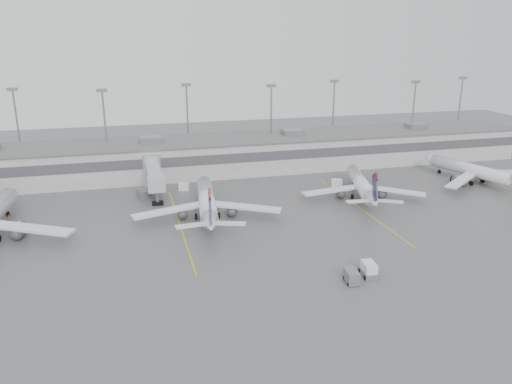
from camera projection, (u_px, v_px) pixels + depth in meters
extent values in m
plane|color=#505053|center=(323.00, 273.00, 70.81)|extent=(260.00, 260.00, 0.00)
cube|color=#A6A6A1|center=(234.00, 154.00, 123.00)|extent=(150.00, 16.00, 8.00)
cube|color=#47474C|center=(242.00, 158.00, 115.28)|extent=(150.00, 0.15, 2.20)
cube|color=#606060|center=(234.00, 138.00, 121.77)|extent=(152.00, 17.00, 0.30)
cube|color=slate|center=(416.00, 126.00, 133.76)|extent=(5.00, 4.00, 1.30)
cylinder|color=gray|center=(19.00, 133.00, 117.70)|extent=(0.44, 0.44, 20.00)
cube|color=slate|center=(12.00, 89.00, 114.60)|extent=(2.40, 0.50, 0.80)
cylinder|color=gray|center=(106.00, 135.00, 115.68)|extent=(0.44, 0.44, 20.00)
cube|color=slate|center=(102.00, 90.00, 112.58)|extent=(2.40, 0.50, 0.80)
cylinder|color=gray|center=(188.00, 125.00, 127.48)|extent=(0.44, 0.44, 20.00)
cube|color=slate|center=(186.00, 85.00, 124.37)|extent=(2.40, 0.50, 0.80)
cylinder|color=gray|center=(271.00, 127.00, 125.46)|extent=(0.44, 0.44, 20.00)
cube|color=slate|center=(271.00, 86.00, 122.35)|extent=(2.40, 0.50, 0.80)
cylinder|color=gray|center=(333.00, 119.00, 137.25)|extent=(0.44, 0.44, 20.00)
cube|color=slate|center=(335.00, 81.00, 134.15)|extent=(2.40, 0.50, 0.80)
cylinder|color=gray|center=(412.00, 120.00, 135.23)|extent=(0.44, 0.44, 20.00)
cube|color=slate|center=(416.00, 82.00, 132.13)|extent=(2.40, 0.50, 0.80)
cylinder|color=gray|center=(459.00, 113.00, 147.02)|extent=(0.44, 0.44, 20.00)
cube|color=slate|center=(463.00, 78.00, 143.92)|extent=(2.40, 0.50, 0.80)
cylinder|color=#A0A3A6|center=(152.00, 170.00, 110.78)|extent=(4.00, 4.00, 7.00)
cube|color=#A0A3A6|center=(154.00, 174.00, 104.55)|extent=(2.80, 13.00, 2.60)
cube|color=#A0A3A6|center=(156.00, 184.00, 97.64)|extent=(3.40, 2.40, 3.00)
cylinder|color=gray|center=(157.00, 198.00, 98.52)|extent=(0.70, 0.70, 2.80)
cube|color=black|center=(158.00, 203.00, 98.84)|extent=(2.20, 1.20, 0.70)
cube|color=#D3BF0C|center=(180.00, 225.00, 88.63)|extent=(0.25, 40.00, 0.01)
cube|color=#D3BF0C|center=(360.00, 208.00, 97.18)|extent=(0.25, 40.00, 0.01)
cube|color=#D3BF0C|center=(511.00, 194.00, 105.74)|extent=(0.25, 40.00, 0.01)
cone|color=silver|center=(12.00, 194.00, 95.12)|extent=(3.66, 3.47, 3.32)
cube|color=silver|center=(30.00, 228.00, 80.57)|extent=(14.28, 8.63, 0.39)
cylinder|color=black|center=(8.00, 214.00, 92.43)|extent=(0.50, 1.04, 1.00)
cylinder|color=silver|center=(207.00, 200.00, 92.62)|extent=(5.59, 22.19, 3.00)
cone|color=silver|center=(204.00, 181.00, 104.31)|extent=(3.31, 3.14, 3.00)
cone|color=silver|center=(210.00, 224.00, 79.96)|extent=(3.57, 5.32, 3.00)
cube|color=silver|center=(168.00, 211.00, 89.29)|extent=(13.25, 5.07, 0.35)
cube|color=silver|center=(246.00, 207.00, 91.15)|extent=(12.88, 7.81, 0.35)
cube|color=black|center=(210.00, 208.00, 78.60)|extent=(0.97, 5.62, 6.54)
cube|color=maroon|center=(210.00, 194.00, 76.59)|extent=(0.54, 2.04, 1.90)
cylinder|color=black|center=(205.00, 198.00, 101.88)|extent=(0.45, 0.93, 0.90)
cylinder|color=black|center=(196.00, 216.00, 91.20)|extent=(0.58, 1.15, 1.10)
cylinder|color=black|center=(219.00, 215.00, 91.76)|extent=(0.58, 1.15, 1.10)
cylinder|color=silver|center=(361.00, 183.00, 103.44)|extent=(8.17, 20.37, 2.78)
cone|color=silver|center=(351.00, 169.00, 114.38)|extent=(3.37, 3.25, 2.78)
cone|color=silver|center=(373.00, 201.00, 91.60)|extent=(3.92, 5.21, 2.78)
cube|color=silver|center=(331.00, 190.00, 101.29)|extent=(12.13, 2.90, 0.32)
cube|color=silver|center=(395.00, 191.00, 101.11)|extent=(11.35, 8.68, 0.32)
cube|color=black|center=(375.00, 188.00, 90.34)|extent=(1.67, 5.10, 6.06)
cube|color=maroon|center=(377.00, 177.00, 88.46)|extent=(0.77, 1.88, 1.76)
cylinder|color=black|center=(353.00, 183.00, 112.10)|extent=(0.54, 0.89, 0.83)
cylinder|color=black|center=(352.00, 197.00, 102.40)|extent=(0.68, 1.09, 1.02)
cylinder|color=black|center=(371.00, 197.00, 102.35)|extent=(0.68, 1.09, 1.02)
cylinder|color=silver|center=(471.00, 170.00, 113.23)|extent=(8.49, 21.00, 2.87)
cone|color=silver|center=(430.00, 159.00, 122.94)|extent=(3.49, 3.36, 2.87)
cube|color=silver|center=(461.00, 180.00, 108.02)|extent=(11.70, 8.98, 0.33)
cube|color=silver|center=(500.00, 172.00, 114.53)|extent=(12.50, 2.95, 0.33)
cylinder|color=black|center=(439.00, 172.00, 121.02)|extent=(0.56, 0.92, 0.86)
cylinder|color=black|center=(471.00, 183.00, 111.41)|extent=(0.70, 1.13, 1.05)
cylinder|color=black|center=(483.00, 181.00, 113.36)|extent=(0.70, 1.13, 1.05)
cube|color=white|center=(369.00, 269.00, 69.78)|extent=(1.95, 2.84, 2.01)
cube|color=slate|center=(368.00, 273.00, 69.97)|extent=(2.22, 3.31, 0.78)
cylinder|color=black|center=(360.00, 271.00, 70.91)|extent=(0.31, 0.65, 0.63)
cylinder|color=black|center=(372.00, 270.00, 71.17)|extent=(0.31, 0.65, 0.63)
cylinder|color=black|center=(365.00, 278.00, 68.81)|extent=(0.31, 0.65, 0.63)
cylinder|color=black|center=(378.00, 277.00, 69.07)|extent=(0.31, 0.65, 0.63)
cube|color=slate|center=(351.00, 276.00, 67.91)|extent=(1.88, 2.93, 1.69)
cylinder|color=black|center=(344.00, 278.00, 68.95)|extent=(0.28, 0.58, 0.56)
cylinder|color=black|center=(359.00, 284.00, 67.28)|extent=(0.28, 0.58, 0.56)
cube|color=white|center=(184.00, 187.00, 108.07)|extent=(2.40, 1.79, 1.56)
cube|color=white|center=(337.00, 183.00, 110.60)|extent=(2.63, 2.13, 1.62)
cube|color=slate|center=(144.00, 195.00, 101.74)|extent=(3.04, 3.93, 2.17)
cone|color=orange|center=(8.00, 216.00, 91.99)|extent=(0.45, 0.45, 0.71)
cone|color=orange|center=(162.00, 209.00, 95.38)|extent=(0.49, 0.49, 0.78)
cone|color=orange|center=(297.00, 198.00, 101.69)|extent=(0.49, 0.49, 0.77)
cone|color=orange|center=(428.00, 178.00, 115.92)|extent=(0.45, 0.45, 0.72)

